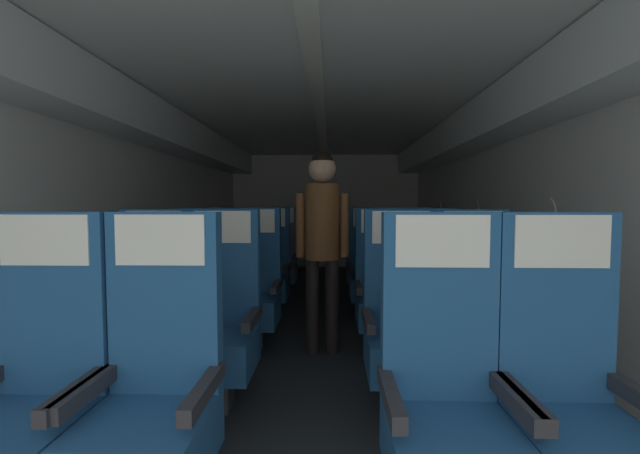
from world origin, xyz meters
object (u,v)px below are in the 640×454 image
seat_a_left_aisle (154,396)px  seat_b_right_window (402,326)px  seat_d_right_aisle (412,273)px  seat_e_right_window (363,260)px  seat_e_left_window (247,260)px  seat_e_right_aisle (397,260)px  seat_b_left_aisle (220,324)px  seat_c_right_window (383,292)px  seat_d_left_aisle (268,272)px  seat_a_left_window (34,397)px  seat_c_right_aisle (434,291)px  seat_d_left_window (228,272)px  seat_b_left_window (150,322)px  seat_e_left_aisle (280,260)px  seat_c_left_window (201,290)px  seat_c_left_aisle (253,291)px  flight_attendant (322,229)px  seat_d_right_window (370,272)px  seat_b_right_aisle (476,326)px  seat_a_right_window (446,403)px  seat_a_right_aisle (570,405)px

seat_a_left_aisle → seat_b_right_window: (1.10, 0.92, 0.00)m
seat_d_right_aisle → seat_e_right_window: 1.06m
seat_e_left_window → seat_e_right_aisle: bearing=0.1°
seat_b_left_aisle → seat_e_left_window: bearing=98.9°
seat_c_right_window → seat_e_right_aisle: same height
seat_d_left_aisle → seat_c_right_window: bearing=-40.2°
seat_a_left_window → seat_d_right_aisle: size_ratio=1.00×
seat_d_left_aisle → seat_e_right_aisle: same height
seat_c_right_aisle → seat_e_left_window: (-1.98, 1.88, 0.00)m
seat_e_right_window → seat_c_right_aisle: bearing=-76.8°
seat_b_right_window → seat_c_right_window: 0.95m
seat_a_left_aisle → seat_d_left_window: size_ratio=1.00×
seat_b_left_window → seat_e_left_aisle: bearing=81.2°
seat_c_left_window → seat_c_right_window: 1.54m
seat_a_left_window → seat_d_left_aisle: same height
seat_c_right_aisle → seat_c_right_window: (-0.43, -0.02, 0.00)m
seat_c_left_aisle → flight_attendant: size_ratio=0.72×
seat_c_left_aisle → seat_e_left_aisle: (-0.02, 1.89, 0.00)m
seat_c_right_aisle → seat_d_right_window: (-0.44, 0.94, 0.00)m
seat_a_left_aisle → seat_d_left_aisle: size_ratio=1.00×
seat_d_right_window → seat_e_left_window: (-1.54, 0.94, 0.00)m
seat_c_right_aisle → seat_e_right_window: 1.93m
seat_e_right_window → seat_a_left_window: bearing=-112.2°
seat_d_left_aisle → seat_d_right_aisle: size_ratio=1.00×
seat_e_left_aisle → seat_e_right_aisle: bearing=0.1°
seat_c_right_aisle → seat_d_left_window: same height
seat_c_right_window → seat_d_left_window: same height
seat_b_right_aisle → seat_a_left_aisle: bearing=-148.9°
seat_e_right_aisle → seat_d_right_window: bearing=-115.0°
seat_a_left_aisle → seat_b_left_aisle: 0.93m
seat_a_right_window → seat_d_right_window: (-0.00, 2.85, 0.00)m
seat_c_left_aisle → seat_a_left_aisle: bearing=-90.2°
seat_a_right_window → flight_attendant: bearing=105.3°
seat_b_left_window → seat_c_right_aisle: size_ratio=1.00×
seat_c_right_aisle → seat_c_left_aisle: bearing=-179.6°
seat_a_right_aisle → seat_e_right_window: 3.81m
seat_a_left_aisle → flight_attendant: flight_attendant is taller
seat_b_left_aisle → seat_e_left_aisle: bearing=90.0°
seat_b_left_aisle → seat_c_left_window: bearing=114.2°
seat_a_left_window → seat_b_left_window: (0.00, 0.96, 0.00)m
seat_a_right_aisle → flight_attendant: (-0.94, 1.82, 0.53)m
seat_b_right_window → seat_a_right_window: bearing=-90.4°
seat_a_right_aisle → seat_b_right_window: size_ratio=1.00×
seat_b_left_window → seat_c_right_aisle: (1.98, 0.94, 0.00)m
seat_a_left_aisle → flight_attendant: (0.60, 1.80, 0.53)m
seat_b_left_window → seat_c_left_aisle: bearing=64.0°
seat_e_left_window → seat_e_right_window: 1.54m
seat_c_left_window → seat_e_right_aisle: (1.97, 1.89, 0.00)m
seat_c_right_window → seat_a_left_window: bearing=-129.5°
seat_b_left_aisle → seat_b_right_aisle: 1.55m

